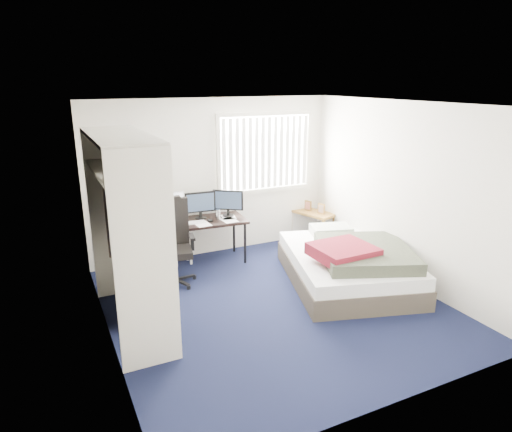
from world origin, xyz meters
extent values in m
plane|color=black|center=(0.00, 0.00, 0.00)|extent=(4.20, 4.20, 0.00)
plane|color=silver|center=(0.00, 2.10, 1.25)|extent=(4.00, 0.00, 4.00)
plane|color=silver|center=(0.00, -2.10, 1.25)|extent=(4.00, 0.00, 4.00)
plane|color=silver|center=(-2.00, 0.00, 1.25)|extent=(0.00, 4.20, 4.20)
plane|color=silver|center=(2.00, 0.00, 1.25)|extent=(0.00, 4.20, 4.20)
plane|color=white|center=(0.00, 0.00, 2.50)|extent=(4.20, 4.20, 0.00)
cube|color=white|center=(0.90, 2.08, 1.60)|extent=(1.60, 0.02, 1.20)
cube|color=beige|center=(0.90, 2.05, 2.23)|extent=(1.72, 0.06, 0.06)
cube|color=beige|center=(0.90, 2.05, 0.97)|extent=(1.72, 0.06, 0.06)
cube|color=white|center=(0.90, 2.02, 1.60)|extent=(1.60, 0.04, 1.16)
cube|color=beige|center=(-1.70, -0.60, 1.10)|extent=(0.60, 0.04, 2.20)
cube|color=beige|center=(-1.70, 1.20, 1.10)|extent=(0.60, 0.04, 2.20)
cube|color=beige|center=(-1.70, 0.30, 2.20)|extent=(0.60, 1.80, 0.04)
cube|color=beige|center=(-1.70, 0.30, 1.82)|extent=(0.56, 1.74, 0.03)
cylinder|color=silver|center=(-1.70, 0.30, 1.70)|extent=(0.03, 1.72, 0.03)
cube|color=#26262B|center=(-1.70, 0.20, 1.25)|extent=(0.38, 1.10, 0.90)
cube|color=beige|center=(-1.38, 0.75, 1.10)|extent=(0.03, 0.90, 2.20)
cube|color=white|center=(-1.70, -0.15, 1.96)|extent=(0.38, 0.30, 0.24)
cube|color=gray|center=(-1.70, 0.35, 1.95)|extent=(0.34, 0.28, 0.22)
cube|color=black|center=(-0.38, 1.73, 0.67)|extent=(1.44, 0.75, 0.04)
cylinder|color=black|center=(-1.04, 1.51, 0.33)|extent=(0.04, 0.04, 0.65)
cylinder|color=black|center=(-1.00, 2.04, 0.33)|extent=(0.04, 0.04, 0.65)
cylinder|color=black|center=(0.24, 1.42, 0.33)|extent=(0.04, 0.04, 0.65)
cylinder|color=black|center=(0.28, 1.95, 0.33)|extent=(0.04, 0.04, 0.65)
cube|color=white|center=(-0.82, 1.87, 0.97)|extent=(0.50, 0.07, 0.36)
cube|color=white|center=(-0.82, 1.87, 0.97)|extent=(0.45, 0.04, 0.31)
cube|color=black|center=(-0.32, 1.84, 0.95)|extent=(0.48, 0.07, 0.32)
cube|color=#1E2838|center=(-0.32, 1.84, 0.95)|extent=(0.43, 0.04, 0.27)
cube|color=black|center=(0.11, 1.77, 0.95)|extent=(0.48, 0.07, 0.32)
cube|color=#1E2838|center=(0.11, 1.77, 0.95)|extent=(0.43, 0.04, 0.27)
cube|color=white|center=(-0.53, 1.65, 0.70)|extent=(0.41, 0.17, 0.02)
cube|color=black|center=(-0.25, 1.63, 0.70)|extent=(0.07, 0.10, 0.02)
cylinder|color=silver|center=(-0.10, 1.66, 0.77)|extent=(0.08, 0.08, 0.16)
cube|color=white|center=(-0.38, 1.73, 0.69)|extent=(0.32, 0.30, 0.00)
cube|color=black|center=(-0.95, 1.17, 0.06)|extent=(0.67, 0.67, 0.11)
cylinder|color=silver|center=(-0.95, 1.17, 0.26)|extent=(0.06, 0.06, 0.38)
cube|color=black|center=(-0.95, 1.17, 0.47)|extent=(0.55, 0.55, 0.09)
cube|color=black|center=(-0.91, 1.38, 0.85)|extent=(0.48, 0.18, 0.66)
cube|color=black|center=(-0.91, 1.38, 1.13)|extent=(0.30, 0.17, 0.15)
cube|color=black|center=(-1.20, 1.22, 0.67)|extent=(0.12, 0.27, 0.04)
cube|color=black|center=(-0.70, 1.12, 0.67)|extent=(0.12, 0.27, 0.04)
cube|color=white|center=(-0.66, 1.82, 0.25)|extent=(0.32, 0.26, 0.03)
cylinder|color=white|center=(-0.78, 1.74, 0.12)|extent=(0.04, 0.04, 0.23)
cylinder|color=white|center=(-0.78, 1.91, 0.12)|extent=(0.04, 0.04, 0.23)
cylinder|color=white|center=(-0.54, 1.74, 0.12)|extent=(0.04, 0.04, 0.23)
cylinder|color=white|center=(-0.54, 1.91, 0.12)|extent=(0.04, 0.04, 0.23)
cube|color=brown|center=(1.75, 1.85, 0.51)|extent=(0.62, 0.86, 0.04)
cube|color=brown|center=(1.72, 1.47, 0.25)|extent=(0.05, 0.05, 0.49)
cube|color=brown|center=(1.49, 2.12, 0.25)|extent=(0.05, 0.05, 0.49)
cube|color=brown|center=(2.01, 1.58, 0.25)|extent=(0.05, 0.05, 0.49)
cube|color=brown|center=(1.78, 2.23, 0.25)|extent=(0.05, 0.05, 0.49)
cube|color=brown|center=(1.81, 1.69, 0.62)|extent=(0.07, 0.14, 0.18)
cube|color=brown|center=(1.71, 1.96, 0.62)|extent=(0.07, 0.14, 0.18)
cube|color=#3E372D|center=(1.25, 0.17, 0.13)|extent=(2.09, 2.43, 0.27)
cube|color=white|center=(1.25, 0.17, 0.35)|extent=(2.04, 2.38, 0.19)
cube|color=#B5BAAC|center=(1.47, 0.90, 0.52)|extent=(0.69, 0.56, 0.14)
cube|color=#303629|center=(1.32, -0.11, 0.52)|extent=(1.57, 1.64, 0.18)
cube|color=#590F1F|center=(0.96, -0.11, 0.60)|extent=(0.77, 0.72, 0.16)
cube|color=tan|center=(-1.65, 0.33, 0.16)|extent=(0.46, 0.38, 0.31)
camera|label=1|loc=(-2.49, -4.63, 2.77)|focal=32.00mm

